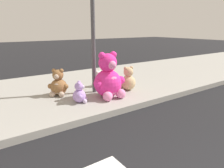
# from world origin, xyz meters

# --- Properties ---
(sidewalk) EXTENTS (28.00, 4.40, 0.15)m
(sidewalk) POSITION_xyz_m (0.00, 5.20, 0.07)
(sidewalk) COLOR #9E9B93
(sidewalk) RESTS_ON ground_plane
(sign_pole) EXTENTS (0.56, 0.11, 3.20)m
(sign_pole) POSITION_xyz_m (1.00, 4.40, 1.85)
(sign_pole) COLOR #4C4C51
(sign_pole) RESTS_ON sidewalk
(plush_pink_large) EXTENTS (0.90, 0.79, 1.17)m
(plush_pink_large) POSITION_xyz_m (1.09, 3.81, 0.62)
(plush_pink_large) COLOR #F22D93
(plush_pink_large) RESTS_ON sidewalk
(plush_brown) EXTENTS (0.50, 0.51, 0.72)m
(plush_brown) POSITION_xyz_m (0.08, 4.68, 0.44)
(plush_brown) COLOR olive
(plush_brown) RESTS_ON sidewalk
(plush_white) EXTENTS (0.37, 0.36, 0.50)m
(plush_white) POSITION_xyz_m (1.38, 4.84, 0.35)
(plush_white) COLOR white
(plush_white) RESTS_ON sidewalk
(plush_tan) EXTENTS (0.53, 0.48, 0.69)m
(plush_tan) POSITION_xyz_m (1.90, 4.04, 0.43)
(plush_tan) COLOR tan
(plush_tan) RESTS_ON sidewalk
(plush_lavender) EXTENTS (0.37, 0.36, 0.52)m
(plush_lavender) POSITION_xyz_m (0.30, 3.87, 0.36)
(plush_lavender) COLOR #B28CD8
(plush_lavender) RESTS_ON sidewalk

